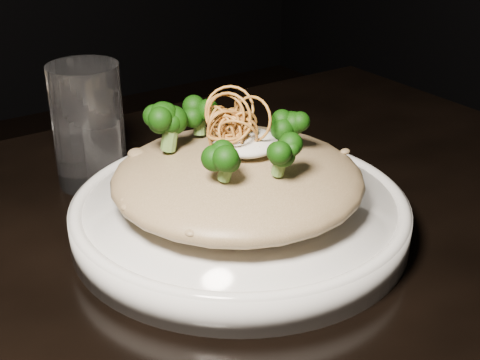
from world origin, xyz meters
The scene contains 7 objects.
table centered at (0.00, 0.00, 0.67)m, with size 1.10×0.80×0.75m.
plate centered at (0.08, 0.04, 0.77)m, with size 0.32×0.32×0.03m, color silver.
risotto centered at (0.08, 0.04, 0.81)m, with size 0.23×0.23×0.05m, color brown.
broccoli centered at (0.08, 0.04, 0.86)m, with size 0.15×0.15×0.05m, color black, non-canonical shape.
cheese centered at (0.09, 0.04, 0.84)m, with size 0.06×0.06×0.02m, color silver.
shallots centered at (0.08, 0.05, 0.87)m, with size 0.06×0.06×0.04m, color brown, non-canonical shape.
drinking_glass centered at (0.01, 0.22, 0.82)m, with size 0.08×0.08×0.13m, color silver.
Camera 1 is at (-0.23, -0.42, 1.08)m, focal length 50.00 mm.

